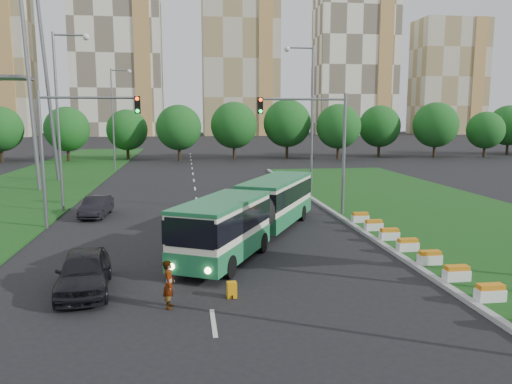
{
  "coord_description": "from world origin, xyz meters",
  "views": [
    {
      "loc": [
        -3.77,
        -21.21,
        6.58
      ],
      "look_at": [
        -0.15,
        4.46,
        2.6
      ],
      "focal_mm": 35.0,
      "sensor_mm": 36.0,
      "label": 1
    }
  ],
  "objects": [
    {
      "name": "ground",
      "position": [
        0.0,
        0.0,
        0.0
      ],
      "size": [
        360.0,
        360.0,
        0.0
      ],
      "primitive_type": "plane",
      "color": "black",
      "rests_on": "ground"
    },
    {
      "name": "grass_median",
      "position": [
        13.0,
        8.0,
        0.07
      ],
      "size": [
        14.0,
        60.0,
        0.15
      ],
      "primitive_type": "cube",
      "color": "#154A15",
      "rests_on": "ground"
    },
    {
      "name": "median_kerb",
      "position": [
        6.05,
        8.0,
        0.09
      ],
      "size": [
        0.3,
        60.0,
        0.18
      ],
      "primitive_type": "cube",
      "color": "#9B9B9B",
      "rests_on": "ground"
    },
    {
      "name": "left_verge",
      "position": [
        -18.0,
        25.0,
        0.05
      ],
      "size": [
        12.0,
        110.0,
        0.1
      ],
      "primitive_type": "cube",
      "color": "#154A15",
      "rests_on": "ground"
    },
    {
      "name": "lane_markings",
      "position": [
        -3.0,
        20.0,
        0.0
      ],
      "size": [
        0.2,
        100.0,
        0.01
      ],
      "primitive_type": null,
      "color": "beige",
      "rests_on": "ground"
    },
    {
      "name": "flower_planters",
      "position": [
        6.7,
        -0.3,
        0.45
      ],
      "size": [
        1.1,
        15.9,
        0.6
      ],
      "primitive_type": null,
      "color": "white",
      "rests_on": "grass_median"
    },
    {
      "name": "traffic_mast_median",
      "position": [
        4.78,
        10.0,
        5.35
      ],
      "size": [
        5.76,
        0.32,
        8.0
      ],
      "color": "slate",
      "rests_on": "ground"
    },
    {
      "name": "traffic_mast_left",
      "position": [
        -10.38,
        9.0,
        5.35
      ],
      "size": [
        5.76,
        0.32,
        8.0
      ],
      "color": "slate",
      "rests_on": "ground"
    },
    {
      "name": "street_lamps",
      "position": [
        -3.0,
        10.0,
        6.0
      ],
      "size": [
        36.0,
        60.0,
        12.0
      ],
      "primitive_type": null,
      "color": "slate",
      "rests_on": "ground"
    },
    {
      "name": "tree_line",
      "position": [
        10.0,
        55.0,
        4.5
      ],
      "size": [
        120.0,
        8.0,
        9.0
      ],
      "primitive_type": null,
      "color": "#165316",
      "rests_on": "ground"
    },
    {
      "name": "apartment_tower_cwest",
      "position": [
        -25.0,
        150.0,
        26.0
      ],
      "size": [
        28.0,
        15.0,
        52.0
      ],
      "primitive_type": "cube",
      "color": "#ECEACD",
      "rests_on": "ground"
    },
    {
      "name": "apartment_tower_ceast",
      "position": [
        15.0,
        150.0,
        25.0
      ],
      "size": [
        25.0,
        15.0,
        50.0
      ],
      "primitive_type": "cube",
      "color": "beige",
      "rests_on": "ground"
    },
    {
      "name": "apartment_tower_east",
      "position": [
        55.0,
        150.0,
        23.5
      ],
      "size": [
        27.0,
        15.0,
        47.0
      ],
      "primitive_type": "cube",
      "color": "#ECEACD",
      "rests_on": "ground"
    },
    {
      "name": "midrise_east",
      "position": [
        90.0,
        150.0,
        20.0
      ],
      "size": [
        24.0,
        14.0,
        40.0
      ],
      "primitive_type": "cube",
      "color": "beige",
      "rests_on": "ground"
    },
    {
      "name": "articulated_bus",
      "position": [
        -0.5,
        4.52,
        1.54
      ],
      "size": [
        2.39,
        15.31,
        2.52
      ],
      "rotation": [
        0.0,
        0.0,
        -0.48
      ],
      "color": "white",
      "rests_on": "ground"
    },
    {
      "name": "car_left_near",
      "position": [
        -7.66,
        -2.42,
        0.79
      ],
      "size": [
        2.31,
        4.78,
        1.57
      ],
      "primitive_type": "imported",
      "rotation": [
        0.0,
        0.0,
        0.1
      ],
      "color": "black",
      "rests_on": "ground"
    },
    {
      "name": "car_left_far",
      "position": [
        -9.67,
        12.19,
        0.67
      ],
      "size": [
        1.74,
        4.15,
        1.33
      ],
      "primitive_type": "imported",
      "rotation": [
        0.0,
        0.0,
        -0.08
      ],
      "color": "black",
      "rests_on": "ground"
    },
    {
      "name": "pedestrian",
      "position": [
        -4.43,
        -4.51,
        0.84
      ],
      "size": [
        0.45,
        0.64,
        1.68
      ],
      "primitive_type": "imported",
      "rotation": [
        0.0,
        0.0,
        1.49
      ],
      "color": "gray",
      "rests_on": "ground"
    },
    {
      "name": "shopping_trolley",
      "position": [
        -2.21,
        -3.84,
        0.29
      ],
      "size": [
        0.34,
        0.36,
        0.59
      ],
      "rotation": [
        0.0,
        0.0,
        0.09
      ],
      "color": "orange",
      "rests_on": "ground"
    }
  ]
}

